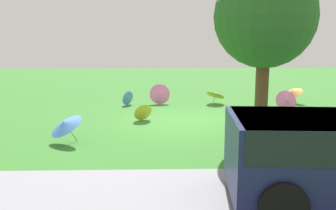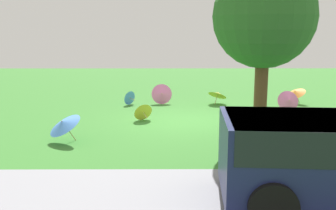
% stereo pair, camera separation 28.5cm
% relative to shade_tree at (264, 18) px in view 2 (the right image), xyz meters
% --- Properties ---
extents(ground, '(40.00, 40.00, 0.00)m').
position_rel_shade_tree_xyz_m(ground, '(1.89, -1.97, -3.34)').
color(ground, '#387A2D').
extents(road_strip, '(40.00, 3.74, 0.01)m').
position_rel_shade_tree_xyz_m(road_strip, '(1.89, 4.47, -3.33)').
color(road_strip, gray).
rests_on(road_strip, ground).
extents(shade_tree, '(2.80, 2.80, 4.77)m').
position_rel_shade_tree_xyz_m(shade_tree, '(0.00, 0.00, 0.00)').
color(shade_tree, brown).
rests_on(shade_tree, ground).
extents(parasol_blue_0, '(1.25, 1.26, 0.85)m').
position_rel_shade_tree_xyz_m(parasol_blue_0, '(5.41, 0.50, -2.80)').
color(parasol_blue_0, tan).
rests_on(parasol_blue_0, ground).
extents(parasol_yellow_0, '(1.08, 1.08, 0.66)m').
position_rel_shade_tree_xyz_m(parasol_yellow_0, '(0.48, -5.25, -2.92)').
color(parasol_yellow_0, tan).
rests_on(parasol_yellow_0, ground).
extents(parasol_pink_0, '(0.81, 0.80, 0.80)m').
position_rel_shade_tree_xyz_m(parasol_pink_0, '(-2.03, -3.76, -2.94)').
color(parasol_pink_0, tan).
rests_on(parasol_pink_0, ground).
extents(parasol_yellow_1, '(0.73, 0.64, 0.62)m').
position_rel_shade_tree_xyz_m(parasol_yellow_1, '(3.44, -2.18, -3.03)').
color(parasol_yellow_1, tan).
rests_on(parasol_yellow_1, ground).
extents(parasol_orange_0, '(1.07, 1.08, 0.75)m').
position_rel_shade_tree_xyz_m(parasol_orange_0, '(-2.82, -5.32, -2.86)').
color(parasol_orange_0, tan).
rests_on(parasol_orange_0, ground).
extents(parasol_pink_1, '(0.88, 0.85, 0.87)m').
position_rel_shade_tree_xyz_m(parasol_pink_1, '(2.82, -5.24, -2.90)').
color(parasol_pink_1, tan).
rests_on(parasol_pink_1, ground).
extents(parasol_blue_1, '(0.56, 0.57, 0.59)m').
position_rel_shade_tree_xyz_m(parasol_blue_1, '(4.19, -5.10, -3.04)').
color(parasol_blue_1, tan).
rests_on(parasol_blue_1, ground).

